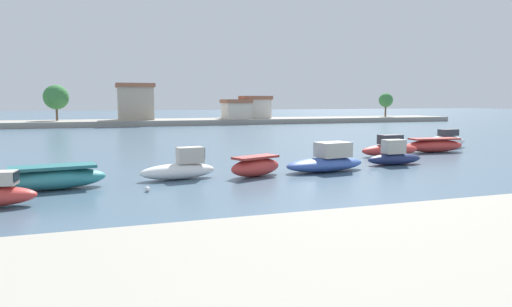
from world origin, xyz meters
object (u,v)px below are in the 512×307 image
moored_boat_3 (181,168)px  mooring_buoy_1 (147,189)px  moored_boat_6 (394,156)px  moored_boat_2 (54,178)px  moored_boat_8 (434,145)px  moored_boat_4 (256,166)px  moored_boat_5 (327,161)px  moored_boat_9 (444,141)px  moored_boat_7 (390,148)px

moored_boat_3 → mooring_buoy_1: size_ratio=17.38×
moored_boat_3 → moored_boat_6: 14.74m
moored_boat_2 → moored_boat_8: bearing=5.9°
moored_boat_2 → moored_boat_4: size_ratio=1.39×
moored_boat_4 → moored_boat_5: bearing=-17.6°
moored_boat_8 → mooring_buoy_1: bearing=-154.3°
moored_boat_3 → moored_boat_9: 27.43m
moored_boat_2 → moored_boat_8: 29.81m
moored_boat_3 → moored_boat_8: bearing=9.0°
moored_boat_5 → moored_boat_6: bearing=2.7°
moored_boat_8 → moored_boat_9: 4.31m
moored_boat_4 → moored_boat_8: size_ratio=0.68×
moored_boat_3 → mooring_buoy_1: 3.70m
moored_boat_3 → moored_boat_8: 23.39m
moored_boat_2 → moored_boat_6: 21.18m
moored_boat_5 → moored_boat_6: 5.76m
moored_boat_3 → moored_boat_5: 9.04m
moored_boat_6 → moored_boat_9: (11.20, 8.01, 0.04)m
moored_boat_2 → moored_boat_6: bearing=-3.0°
mooring_buoy_1 → moored_boat_8: bearing=20.9°
moored_boat_2 → moored_boat_9: (32.29, 9.98, 0.07)m
moored_boat_2 → moored_boat_5: moored_boat_5 is taller
moored_boat_4 → moored_boat_9: size_ratio=0.71×
moored_boat_6 → moored_boat_8: size_ratio=0.76×
moored_boat_4 → moored_boat_6: 10.55m
moored_boat_4 → moored_boat_9: moored_boat_9 is taller
mooring_buoy_1 → moored_boat_6: bearing=13.5°
moored_boat_3 → moored_boat_9: (25.91, 9.02, 0.03)m
moored_boat_4 → moored_boat_5: moored_boat_5 is taller
moored_boat_3 → moored_boat_4: bearing=-12.7°
moored_boat_3 → moored_boat_7: size_ratio=0.83×
moored_boat_5 → mooring_buoy_1: (-11.13, -2.98, -0.50)m
moored_boat_2 → moored_boat_8: (28.89, 7.33, 0.01)m
moored_boat_5 → moored_boat_6: moored_boat_5 is taller
moored_boat_5 → moored_boat_2: bearing=175.5°
moored_boat_7 → moored_boat_9: bearing=21.4°
moored_boat_3 → moored_boat_7: moored_boat_3 is taller
moored_boat_3 → moored_boat_8: size_ratio=0.80×
moored_boat_3 → moored_boat_5: (9.04, -0.04, 0.02)m
moored_boat_5 → moored_boat_7: (8.27, 5.22, -0.01)m
moored_boat_2 → moored_boat_4: moored_boat_2 is taller
moored_boat_8 → moored_boat_9: bearing=42.8°
moored_boat_7 → moored_boat_8: size_ratio=0.97×
moored_boat_5 → moored_boat_9: 19.15m
moored_boat_4 → moored_boat_8: 19.48m
moored_boat_4 → moored_boat_6: bearing=-14.4°
moored_boat_9 → moored_boat_7: bearing=-162.8°
moored_boat_3 → moored_boat_9: moored_boat_3 is taller
moored_boat_6 → moored_boat_9: 13.77m
moored_boat_6 → mooring_buoy_1: bearing=-166.5°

